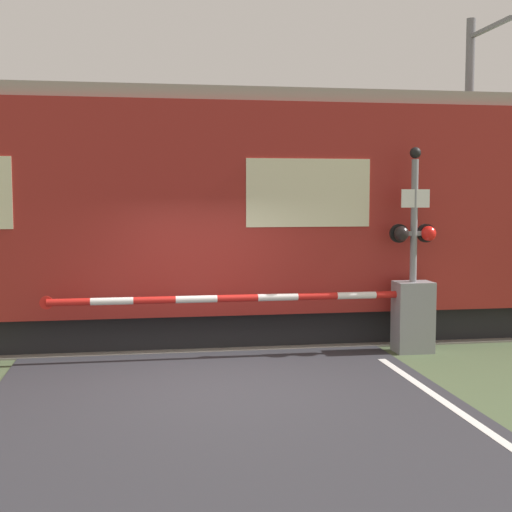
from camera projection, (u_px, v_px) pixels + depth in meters
ground_plane at (217, 385)px, 9.55m from camera, size 80.00×80.00×0.00m
track_bed at (197, 333)px, 13.03m from camera, size 36.00×3.20×0.13m
train at (288, 214)px, 13.11m from camera, size 20.44×3.21×4.28m
crossing_barrier at (381, 313)px, 11.43m from camera, size 6.13×0.44×1.15m
signal_post at (414, 237)px, 11.39m from camera, size 0.76×0.26×3.30m
catenary_pole at (469, 157)px, 16.18m from camera, size 0.20×1.90×6.48m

